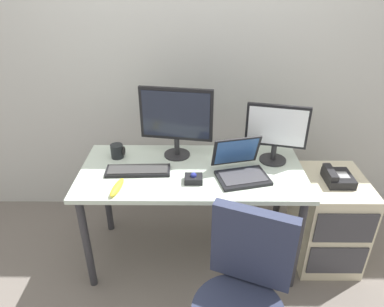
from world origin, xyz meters
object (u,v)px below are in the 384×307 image
file_cabinet (327,219)px  monitor_side (276,131)px  keyboard (138,170)px  trackball_mouse (194,178)px  laptop (240,168)px  banana (117,187)px  coffee_mug (117,151)px  desk_phone (337,177)px  monitor_main (176,118)px

file_cabinet → monitor_side: bearing=164.5°
keyboard → trackball_mouse: trackball_mouse is taller
file_cabinet → laptop: bearing=-174.0°
laptop → banana: 0.77m
keyboard → coffee_mug: 0.26m
trackball_mouse → coffee_mug: coffee_mug is taller
laptop → monitor_side: bearing=36.9°
monitor_side → trackball_mouse: monitor_side is taller
monitor_side → banana: (-0.99, -0.36, -0.21)m
trackball_mouse → coffee_mug: size_ratio=1.14×
file_cabinet → monitor_side: size_ratio=1.64×
desk_phone → laptop: 0.66m
monitor_side → file_cabinet: bearing=-15.5°
monitor_side → laptop: bearing=-143.1°
coffee_mug → banana: size_ratio=0.51×
trackball_mouse → banana: 0.46m
monitor_side → laptop: monitor_side is taller
file_cabinet → desk_phone: desk_phone is taller
file_cabinet → trackball_mouse: trackball_mouse is taller
desk_phone → banana: size_ratio=1.05×
keyboard → coffee_mug: coffee_mug is taller
monitor_side → trackball_mouse: (-0.54, -0.26, -0.20)m
keyboard → laptop: 0.65m
trackball_mouse → desk_phone: bearing=8.0°
desk_phone → keyboard: bearing=-179.0°
monitor_side → keyboard: monitor_side is taller
monitor_side → trackball_mouse: size_ratio=3.65×
desk_phone → banana: 1.42m
laptop → trackball_mouse: 0.31m
laptop → banana: laptop is taller
monitor_main → trackball_mouse: monitor_main is taller
file_cabinet → laptop: (-0.66, -0.07, 0.47)m
laptop → desk_phone: bearing=4.6°
file_cabinet → desk_phone: (-0.01, -0.02, 0.36)m
keyboard → trackball_mouse: size_ratio=3.77×
desk_phone → trackball_mouse: (-0.94, -0.13, 0.07)m
banana → coffee_mug: bearing=100.2°
desk_phone → monitor_side: monitor_side is taller
desk_phone → trackball_mouse: size_ratio=1.82×
file_cabinet → trackball_mouse: bearing=-171.1°
monitor_main → laptop: (0.41, -0.25, -0.23)m
keyboard → coffee_mug: size_ratio=4.31×
file_cabinet → monitor_side: (-0.41, 0.11, 0.64)m
monitor_main → coffee_mug: size_ratio=5.08×
trackball_mouse → banana: bearing=-168.2°
monitor_main → monitor_side: 0.66m
desk_phone → coffee_mug: 1.48m
keyboard → coffee_mug: (-0.17, 0.20, 0.03)m
file_cabinet → keyboard: (-1.31, -0.04, 0.43)m
file_cabinet → coffee_mug: bearing=174.0°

